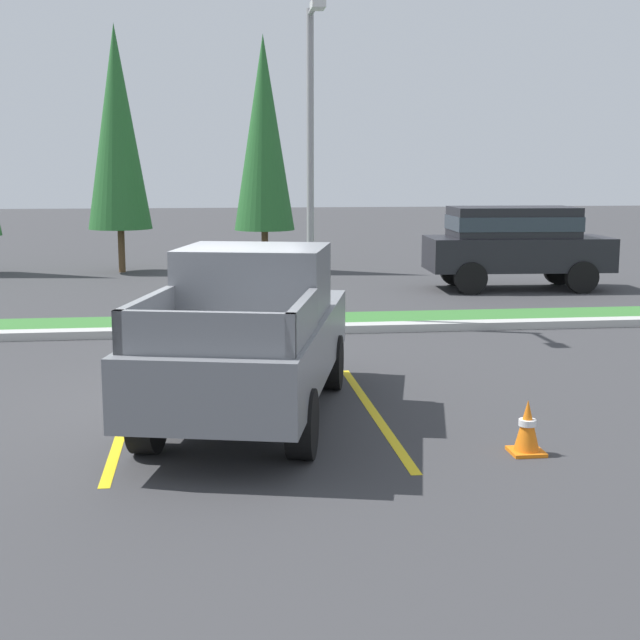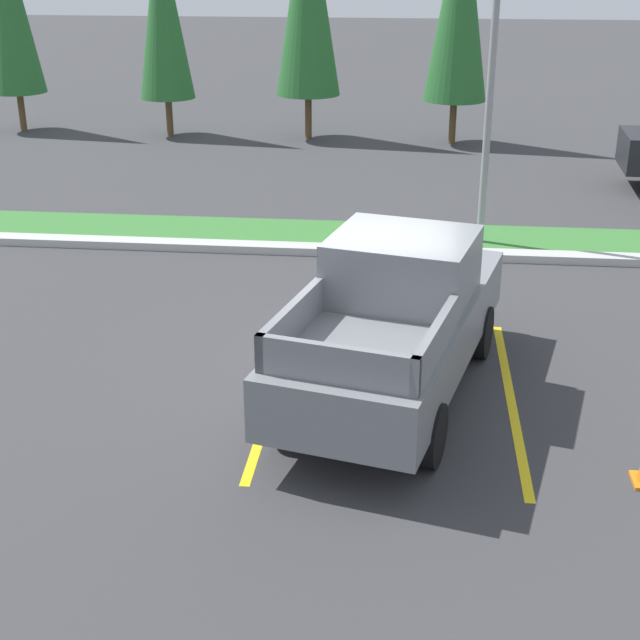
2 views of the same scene
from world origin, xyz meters
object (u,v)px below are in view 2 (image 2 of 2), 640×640
cypress_tree_leftmost (8,1)px  cypress_tree_left_inner (163,8)px  street_light (493,59)px  pickup_truck_main (396,320)px

cypress_tree_leftmost → cypress_tree_left_inner: size_ratio=1.04×
street_light → cypress_tree_left_inner: bearing=131.3°
pickup_truck_main → cypress_tree_left_inner: bearing=114.0°
street_light → cypress_tree_leftmost: bearing=142.8°
pickup_truck_main → street_light: street_light is taller
pickup_truck_main → cypress_tree_left_inner: size_ratio=0.88×
pickup_truck_main → street_light: (1.49, 6.36, 2.51)m
pickup_truck_main → cypress_tree_leftmost: 20.70m
street_light → cypress_tree_leftmost: (-13.52, 10.26, 0.27)m
cypress_tree_leftmost → cypress_tree_left_inner: 4.77m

